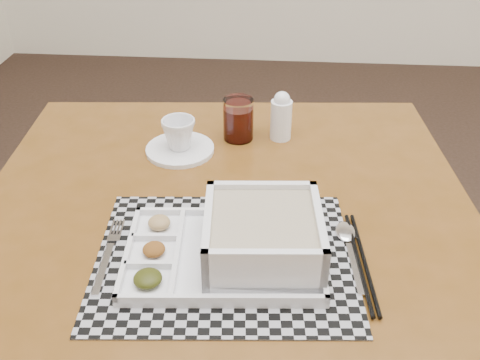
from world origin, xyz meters
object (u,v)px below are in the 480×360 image
object	(u,v)px
cup	(179,134)
juice_glass	(238,121)
serving_tray	(251,241)
creamer_bottle	(281,116)
dining_table	(226,243)

from	to	relation	value
cup	juice_glass	distance (m)	0.14
serving_tray	creamer_bottle	size ratio (longest dim) A/B	2.94
serving_tray	creamer_bottle	bearing A→B (deg)	84.11
cup	creamer_bottle	distance (m)	0.23
cup	juice_glass	bearing A→B (deg)	4.98
dining_table	juice_glass	bearing A→B (deg)	89.66
cup	creamer_bottle	bearing A→B (deg)	-4.86
cup	creamer_bottle	xyz separation A→B (m)	(0.22, 0.08, 0.01)
creamer_bottle	juice_glass	bearing A→B (deg)	-174.83
dining_table	serving_tray	bearing A→B (deg)	-65.47
dining_table	serving_tray	distance (m)	0.17
dining_table	creamer_bottle	xyz separation A→B (m)	(0.10, 0.29, 0.13)
cup	dining_table	bearing A→B (deg)	-85.17
serving_tray	creamer_bottle	xyz separation A→B (m)	(0.04, 0.41, 0.02)
dining_table	cup	size ratio (longest dim) A/B	13.78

